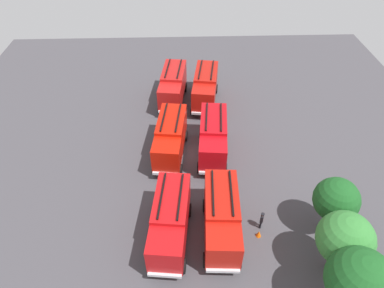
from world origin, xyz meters
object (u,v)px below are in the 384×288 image
object	(u,v)px
fire_truck_3	(205,87)
tree_1	(345,239)
fire_truck_0	(173,85)
tree_0	(336,200)
fire_truck_4	(213,137)
firefighter_0	(262,220)
fire_truck_2	(170,221)
fire_truck_1	(170,137)
fire_truck_5	(222,217)
tree_2	(360,281)
traffic_cone_0	(259,234)

from	to	relation	value
fire_truck_3	tree_1	size ratio (longest dim) A/B	1.30
fire_truck_3	tree_1	xyz separation A→B (m)	(21.45, 7.69, 1.73)
fire_truck_0	tree_0	xyz separation A→B (m)	(18.37, 12.25, 1.37)
fire_truck_4	firefighter_0	world-z (taller)	fire_truck_4
fire_truck_2	fire_truck_4	xyz separation A→B (m)	(-9.46, 3.98, 0.00)
fire_truck_1	tree_1	bearing A→B (deg)	49.70
fire_truck_2	tree_0	size ratio (longest dim) A/B	1.42
fire_truck_5	tree_1	size ratio (longest dim) A/B	1.27
tree_2	traffic_cone_0	bearing A→B (deg)	-143.53
fire_truck_3	fire_truck_0	bearing A→B (deg)	-87.68
fire_truck_0	fire_truck_2	size ratio (longest dim) A/B	1.00
fire_truck_5	tree_1	distance (m)	8.48
fire_truck_0	firefighter_0	size ratio (longest dim) A/B	4.26
fire_truck_0	tree_2	xyz separation A→B (m)	(24.78, 11.11, 2.02)
fire_truck_3	tree_1	distance (m)	22.85
tree_1	fire_truck_5	bearing A→B (deg)	-113.03
fire_truck_0	fire_truck_1	size ratio (longest dim) A/B	1.00
fire_truck_0	traffic_cone_0	size ratio (longest dim) A/B	12.23
fire_truck_1	tree_1	distance (m)	17.20
tree_1	fire_truck_3	bearing A→B (deg)	-160.28
tree_1	tree_0	bearing A→B (deg)	167.20
fire_truck_3	firefighter_0	size ratio (longest dim) A/B	4.28
fire_truck_0	fire_truck_5	size ratio (longest dim) A/B	1.02
firefighter_0	tree_1	world-z (taller)	tree_1
fire_truck_1	fire_truck_2	size ratio (longest dim) A/B	1.00
fire_truck_0	fire_truck_1	xyz separation A→B (m)	(9.30, -0.17, 0.00)
fire_truck_2	fire_truck_4	distance (m)	10.27
fire_truck_0	tree_2	distance (m)	27.23
fire_truck_0	firefighter_0	distance (m)	19.53
tree_2	firefighter_0	bearing A→B (deg)	-148.89
tree_2	fire_truck_3	bearing A→B (deg)	-163.23
fire_truck_0	tree_2	bearing A→B (deg)	31.26
fire_truck_2	traffic_cone_0	bearing A→B (deg)	94.77
fire_truck_1	traffic_cone_0	xyz separation A→B (m)	(9.67, 6.99, -1.85)
traffic_cone_0	tree_2	bearing A→B (deg)	36.47
fire_truck_3	tree_2	xyz separation A→B (m)	(24.37, 7.34, 2.02)
fire_truck_2	tree_2	bearing A→B (deg)	68.01
fire_truck_1	traffic_cone_0	distance (m)	12.08
tree_1	tree_2	xyz separation A→B (m)	(2.92, -0.34, 0.29)
fire_truck_3	firefighter_0	world-z (taller)	fire_truck_3
fire_truck_3	fire_truck_5	distance (m)	18.20
fire_truck_2	firefighter_0	bearing A→B (deg)	101.41
fire_truck_2	traffic_cone_0	xyz separation A→B (m)	(0.17, 6.87, -1.85)
fire_truck_3	tree_0	xyz separation A→B (m)	(17.96, 8.48, 1.37)
firefighter_0	tree_0	distance (m)	5.74
traffic_cone_0	fire_truck_4	bearing A→B (deg)	-163.31
fire_truck_4	traffic_cone_0	distance (m)	10.22
fire_truck_0	fire_truck_2	distance (m)	18.81
fire_truck_2	tree_0	world-z (taller)	tree_0
tree_1	traffic_cone_0	bearing A→B (deg)	-121.90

